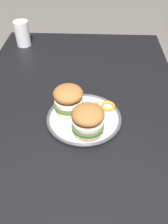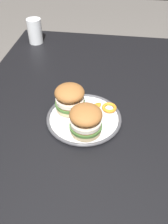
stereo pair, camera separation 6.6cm
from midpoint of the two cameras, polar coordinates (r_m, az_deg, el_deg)
The scene contains 8 objects.
ground_plane at distance 1.55m, azimuth -0.10°, elevation -22.36°, with size 8.00×8.00×0.00m, color slate.
dining_table at distance 0.99m, azimuth -0.14°, elevation -5.23°, with size 1.47×0.88×0.77m.
dinner_plate at distance 0.90m, azimuth 2.10°, elevation -1.52°, with size 0.28×0.28×0.02m.
sandwich_half_left at distance 0.81m, azimuth 2.76°, elevation -1.93°, with size 0.15×0.15×0.10m.
sandwich_half_right at distance 0.90m, azimuth -1.27°, elevation 3.31°, with size 0.16×0.16×0.10m.
orange_peel_curled at distance 0.93m, azimuth 7.99°, elevation 0.96°, with size 0.07×0.07×0.01m.
orange_peel_strip_long at distance 0.93m, azimuth 4.53°, elevation 1.02°, with size 0.08×0.06×0.01m.
drinking_glass at distance 1.43m, azimuth -10.07°, elevation 17.85°, with size 0.08×0.08×0.13m.
Camera 2 is at (0.66, 0.13, 1.40)m, focal length 38.90 mm.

